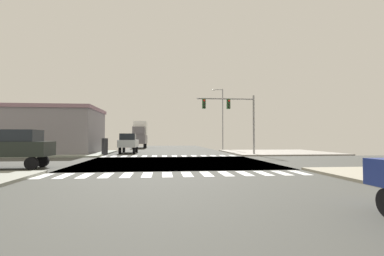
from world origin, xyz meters
The scene contains 11 objects.
ground centered at (0.00, 0.00, -0.03)m, with size 90.00×90.00×0.05m.
sidewalk_corner_ne centered at (13.00, 12.00, 0.07)m, with size 12.00×12.00×0.14m.
sidewalk_corner_nw centered at (-13.00, 12.00, 0.07)m, with size 12.00×12.00×0.14m.
crosswalk_near centered at (-0.25, -7.30, 0.00)m, with size 13.50×2.00×0.01m.
crosswalk_far centered at (-0.25, 7.30, 0.00)m, with size 13.50×2.00×0.01m.
traffic_signal_mast centered at (6.28, 7.50, 4.67)m, with size 6.16×0.55×6.34m.
street_lamp centered at (8.14, 21.57, 5.52)m, with size 1.78×0.32×9.40m.
bank_building centered at (-16.05, 12.94, 2.69)m, with size 16.74×8.99×5.36m.
suv_crossing_1 centered at (-10.11, -3.50, 1.39)m, with size 4.60×1.96×2.34m.
pickup_trailing_1 centered at (-5.00, 13.27, 1.29)m, with size 2.00×5.10×2.35m.
box_truck_middle_2 centered at (-5.00, 31.11, 2.56)m, with size 2.40×7.20×4.85m.
Camera 1 is at (-1.03, -21.81, 1.86)m, focal length 26.76 mm.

